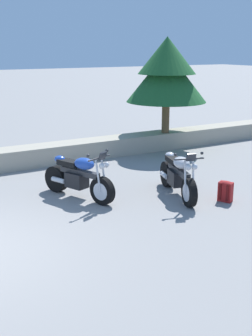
{
  "coord_description": "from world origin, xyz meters",
  "views": [
    {
      "loc": [
        -0.76,
        -6.99,
        3.3
      ],
      "look_at": [
        3.95,
        1.2,
        0.65
      ],
      "focal_mm": 46.25,
      "sensor_mm": 36.0,
      "label": 1
    }
  ],
  "objects_px": {
    "rider_backpack": "(226,191)",
    "pine_tree_mid_left": "(167,71)",
    "motorcycle_blue_near_left": "(79,177)",
    "motorcycle_silver_centre": "(178,176)"
  },
  "relations": [
    {
      "from": "pine_tree_mid_left",
      "to": "rider_backpack",
      "type": "bearing_deg",
      "value": -110.01
    },
    {
      "from": "motorcycle_blue_near_left",
      "to": "pine_tree_mid_left",
      "type": "relative_size",
      "value": 0.64
    },
    {
      "from": "motorcycle_blue_near_left",
      "to": "rider_backpack",
      "type": "height_order",
      "value": "motorcycle_blue_near_left"
    },
    {
      "from": "pine_tree_mid_left",
      "to": "motorcycle_silver_centre",
      "type": "bearing_deg",
      "value": -121.33
    },
    {
      "from": "motorcycle_blue_near_left",
      "to": "pine_tree_mid_left",
      "type": "bearing_deg",
      "value": 34.47
    },
    {
      "from": "motorcycle_silver_centre",
      "to": "pine_tree_mid_left",
      "type": "bearing_deg",
      "value": 58.67
    },
    {
      "from": "rider_backpack",
      "to": "pine_tree_mid_left",
      "type": "relative_size",
      "value": 0.15
    },
    {
      "from": "motorcycle_blue_near_left",
      "to": "rider_backpack",
      "type": "xyz_separation_m",
      "value": [
        2.71,
        -1.81,
        -0.24
      ]
    },
    {
      "from": "motorcycle_silver_centre",
      "to": "rider_backpack",
      "type": "bearing_deg",
      "value": -49.22
    },
    {
      "from": "motorcycle_blue_near_left",
      "to": "motorcycle_silver_centre",
      "type": "relative_size",
      "value": 0.98
    }
  ]
}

